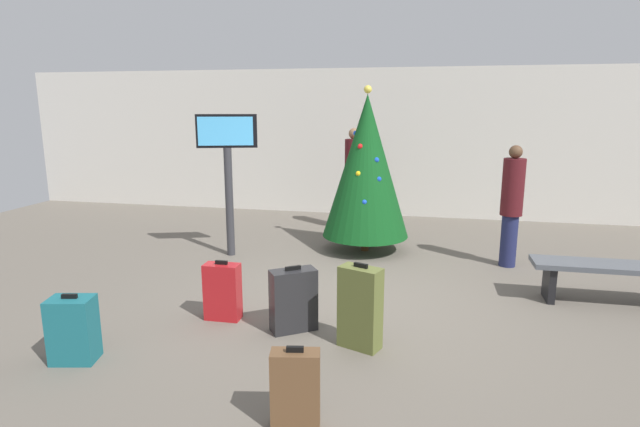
# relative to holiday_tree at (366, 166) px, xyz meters

# --- Properties ---
(ground_plane) EXTENTS (16.00, 16.00, 0.00)m
(ground_plane) POSITION_rel_holiday_tree_xyz_m (0.04, -2.16, -1.33)
(ground_plane) COLOR #665E54
(back_wall) EXTENTS (16.00, 0.20, 2.97)m
(back_wall) POSITION_rel_holiday_tree_xyz_m (0.04, 2.80, 0.16)
(back_wall) COLOR beige
(back_wall) RESTS_ON ground_plane
(holiday_tree) EXTENTS (1.33, 1.33, 2.53)m
(holiday_tree) POSITION_rel_holiday_tree_xyz_m (0.00, 0.00, 0.00)
(holiday_tree) COLOR #4C3319
(holiday_tree) RESTS_ON ground_plane
(flight_info_kiosk) EXTENTS (0.86, 0.35, 2.11)m
(flight_info_kiosk) POSITION_rel_holiday_tree_xyz_m (-1.97, -0.66, 0.14)
(flight_info_kiosk) COLOR #333338
(flight_info_kiosk) RESTS_ON ground_plane
(waiting_bench) EXTENTS (1.66, 0.44, 0.48)m
(waiting_bench) POSITION_rel_holiday_tree_xyz_m (2.98, -1.61, -0.96)
(waiting_bench) COLOR #4C5159
(waiting_bench) RESTS_ON ground_plane
(traveller_0) EXTENTS (0.44, 0.44, 1.85)m
(traveller_0) POSITION_rel_holiday_tree_xyz_m (-0.38, 1.28, -0.34)
(traveller_0) COLOR gray
(traveller_0) RESTS_ON ground_plane
(traveller_1) EXTENTS (0.42, 0.42, 1.71)m
(traveller_1) POSITION_rel_holiday_tree_xyz_m (2.08, -0.36, -0.42)
(traveller_1) COLOR #1E234C
(traveller_1) RESTS_ON ground_plane
(suitcase_0) EXTENTS (0.43, 0.33, 0.83)m
(suitcase_0) POSITION_rel_holiday_tree_xyz_m (0.35, -3.26, -0.93)
(suitcase_0) COLOR #59602D
(suitcase_0) RESTS_ON ground_plane
(suitcase_1) EXTENTS (0.37, 0.19, 0.65)m
(suitcase_1) POSITION_rel_holiday_tree_xyz_m (-1.16, -2.92, -1.02)
(suitcase_1) COLOR #B2191E
(suitcase_1) RESTS_ON ground_plane
(suitcase_2) EXTENTS (0.50, 0.43, 0.68)m
(suitcase_2) POSITION_rel_holiday_tree_xyz_m (-0.35, -3.03, -1.01)
(suitcase_2) COLOR #232326
(suitcase_2) RESTS_ON ground_plane
(suitcase_3) EXTENTS (0.42, 0.33, 0.63)m
(suitcase_3) POSITION_rel_holiday_tree_xyz_m (-2.10, -4.05, -1.03)
(suitcase_3) COLOR #19606B
(suitcase_3) RESTS_ON ground_plane
(suitcase_4) EXTENTS (0.37, 0.22, 0.61)m
(suitcase_4) POSITION_rel_holiday_tree_xyz_m (0.07, -4.56, -1.04)
(suitcase_4) COLOR brown
(suitcase_4) RESTS_ON ground_plane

